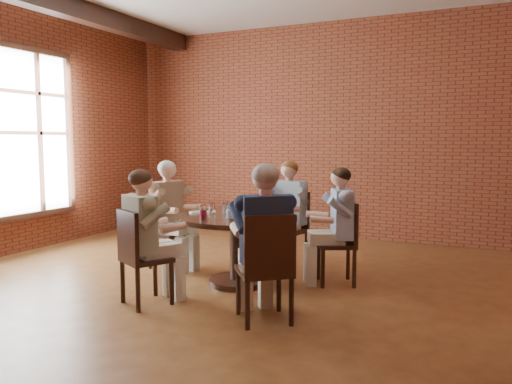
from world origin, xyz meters
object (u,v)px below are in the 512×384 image
at_px(chair_b, 291,225).
at_px(diner_e, 264,243).
at_px(diner_a, 336,226).
at_px(diner_d, 146,237).
at_px(diner_c, 170,215).
at_px(dining_table, 238,236).
at_px(chair_c, 166,227).
at_px(chair_d, 139,254).
at_px(chair_e, 267,264).
at_px(diner_b, 287,214).
at_px(smartphone, 256,221).
at_px(chair_a, 343,239).

bearing_deg(chair_b, diner_e, -65.47).
relative_size(diner_a, diner_e, 0.93).
xyz_separation_m(diner_a, diner_d, (-1.44, -1.41, 0.01)).
xyz_separation_m(diner_c, diner_e, (1.75, -1.13, 0.02)).
height_order(dining_table, diner_e, diner_e).
xyz_separation_m(diner_a, diner_e, (-0.25, -1.34, 0.05)).
distance_m(chair_c, diner_c, 0.17).
bearing_deg(dining_table, chair_d, -117.14).
height_order(diner_c, chair_e, diner_c).
bearing_deg(diner_b, smartphone, -72.37).
bearing_deg(diner_e, chair_a, -141.75).
xyz_separation_m(dining_table, chair_b, (0.19, 1.08, -0.03)).
relative_size(chair_b, smartphone, 6.21).
height_order(dining_table, chair_e, chair_e).
bearing_deg(diner_a, dining_table, -90.00).
bearing_deg(diner_a, chair_d, -70.73).
bearing_deg(diner_a, chair_a, 90.00).
bearing_deg(chair_e, diner_a, -136.59).
bearing_deg(chair_a, diner_d, -72.07).
bearing_deg(diner_a, chair_e, -33.93).
bearing_deg(chair_a, diner_c, -109.31).
bearing_deg(diner_d, chair_c, -35.17).
height_order(chair_a, diner_a, diner_a).
height_order(diner_a, diner_e, diner_e).
bearing_deg(chair_c, chair_a, -70.49).
distance_m(chair_d, diner_d, 0.16).
distance_m(chair_a, diner_a, 0.16).
xyz_separation_m(chair_a, diner_c, (-2.07, -0.24, 0.16)).
bearing_deg(dining_table, diner_d, -117.14).
distance_m(diner_d, diner_e, 1.19).
relative_size(dining_table, diner_d, 0.99).
bearing_deg(chair_d, chair_a, -108.38).
height_order(chair_a, chair_e, chair_e).
height_order(diner_c, diner_d, diner_c).
bearing_deg(diner_d, chair_e, -152.60).
relative_size(chair_c, diner_d, 0.72).
xyz_separation_m(dining_table, chair_d, (-0.52, -1.02, -0.03)).
xyz_separation_m(chair_a, diner_a, (-0.07, -0.03, 0.14)).
xyz_separation_m(diner_b, chair_c, (-1.30, -0.72, -0.15)).
xyz_separation_m(chair_d, smartphone, (0.87, 0.72, 0.26)).
xyz_separation_m(diner_b, smartphone, (0.18, -1.30, 0.11)).
bearing_deg(chair_c, chair_d, -141.19).
relative_size(chair_c, smartphone, 6.24).
height_order(chair_b, chair_c, chair_c).
xyz_separation_m(dining_table, smartphone, (0.35, -0.30, 0.23)).
distance_m(chair_d, smartphone, 1.16).
xyz_separation_m(chair_b, diner_d, (-0.68, -2.03, 0.14)).
distance_m(diner_b, diner_e, 1.95).
bearing_deg(diner_e, chair_b, -113.94).
height_order(chair_c, smartphone, chair_c).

